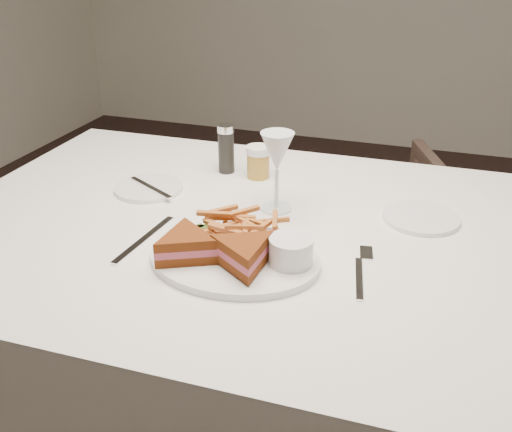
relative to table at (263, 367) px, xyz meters
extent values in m
cube|color=white|center=(0.00, 0.00, 0.00)|extent=(1.41, 0.95, 0.75)
imported|color=#46342B|center=(0.08, 0.85, -0.05)|extent=(0.79, 0.76, 0.64)
ellipsoid|color=white|center=(-0.01, -0.15, 0.38)|extent=(0.32, 0.25, 0.01)
cube|color=silver|center=(-0.21, -0.13, 0.38)|extent=(0.03, 0.21, 0.00)
cylinder|color=white|center=(-0.31, 0.09, 0.38)|extent=(0.16, 0.16, 0.01)
cylinder|color=white|center=(0.31, 0.14, 0.38)|extent=(0.16, 0.16, 0.01)
cylinder|color=black|center=(-0.18, 0.26, 0.44)|extent=(0.04, 0.04, 0.12)
cylinder|color=#B0812A|center=(-0.09, 0.25, 0.42)|extent=(0.06, 0.06, 0.08)
cube|color=#426021|center=(-0.09, -0.07, 0.40)|extent=(0.05, 0.05, 0.01)
cube|color=#426021|center=(-0.12, -0.10, 0.40)|extent=(0.04, 0.05, 0.01)
cylinder|color=white|center=(0.10, -0.14, 0.42)|extent=(0.08, 0.08, 0.05)
camera|label=1|loc=(0.31, -0.99, 0.93)|focal=40.00mm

